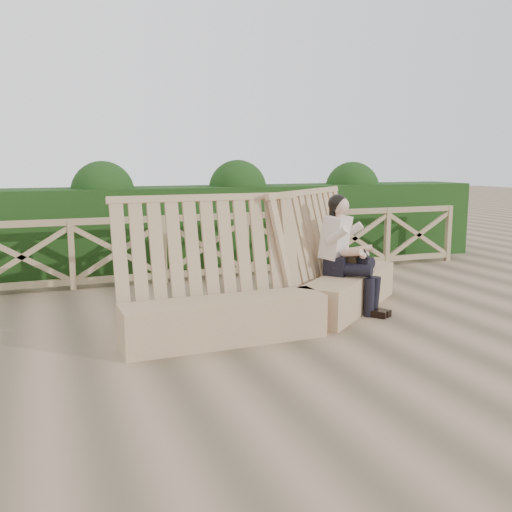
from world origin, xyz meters
name	(u,v)px	position (x,y,z in m)	size (l,w,h in m)	color
ground	(293,339)	(0.00, 0.00, 0.00)	(60.00, 60.00, 0.00)	brown
bench	(289,290)	(0.23, 0.63, 0.41)	(4.18, 2.13, 1.62)	#997457
woman	(345,249)	(1.15, 0.87, 0.83)	(0.79, 0.95, 1.55)	black
guardrail	(205,247)	(0.00, 3.50, 0.55)	(10.10, 0.09, 1.10)	#7D6448
hedge	(187,227)	(0.00, 4.70, 0.75)	(12.00, 1.20, 1.50)	black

